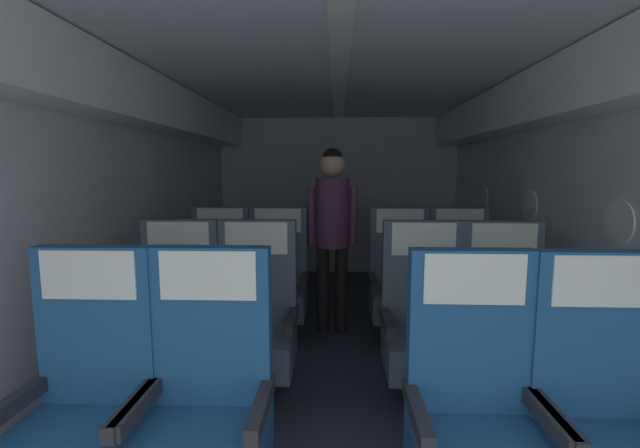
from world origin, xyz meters
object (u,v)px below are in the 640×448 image
Objects in this scene: seat_b_left_window at (177,324)px; seat_c_right_aisle at (460,285)px; seat_c_left_window at (219,283)px; seat_a_left_window at (85,409)px; seat_a_left_aisle at (206,411)px; seat_b_right_window at (424,327)px; seat_b_right_aisle at (505,328)px; seat_b_left_aisle at (255,325)px; flight_attendant at (332,220)px; seat_c_right_window at (400,285)px; seat_a_right_window at (475,419)px; seat_c_left_aisle at (277,284)px; seat_a_right_aisle at (607,424)px.

seat_b_left_window is 2.24m from seat_c_right_aisle.
seat_c_left_window is at bearing 89.85° from seat_b_left_window.
seat_a_left_window is at bearing -136.67° from seat_c_right_aisle.
seat_a_left_aisle is 1.05m from seat_b_left_window.
seat_c_left_window is at bearing 148.36° from seat_b_right_window.
seat_c_left_window is (-0.47, 1.88, 0.00)m from seat_a_left_aisle.
seat_a_left_window is 1.00× the size of seat_b_right_window.
seat_c_right_aisle is (2.02, 1.91, 0.00)m from seat_a_left_window.
seat_a_left_aisle is 1.80m from seat_b_right_aisle.
seat_b_left_aisle is 0.69× the size of flight_attendant.
flight_attendant is (-0.56, 0.15, 0.52)m from seat_c_right_window.
seat_a_right_window is at bearing 89.88° from flight_attendant.
flight_attendant is at bearing 76.74° from seat_a_left_aisle.
seat_b_left_window and seat_b_left_aisle have the same top height.
flight_attendant reaches higher than seat_a_left_aisle.
seat_a_left_aisle is 1.87m from seat_c_left_aisle.
seat_a_left_window is 1.07m from seat_b_left_aisle.
seat_c_right_window is (1.52, -0.00, 0.00)m from seat_c_left_window.
seat_c_left_window is at bearing 89.69° from seat_a_left_window.
seat_c_left_window is (-2.01, 1.91, 0.00)m from seat_a_right_aisle.
seat_c_left_aisle is (-1.51, 0.94, 0.00)m from seat_b_right_aisle.
seat_c_left_window is (-0.49, 0.94, 0.00)m from seat_b_left_aisle.
seat_a_right_aisle is at bearing 101.41° from flight_attendant.
seat_b_left_aisle is (-1.03, 0.95, 0.00)m from seat_a_right_window.
seat_b_left_aisle is at bearing 137.40° from seat_a_right_window.
seat_b_left_window is 2.01m from seat_b_right_aisle.
seat_b_right_window and seat_c_right_aisle have the same top height.
seat_c_right_window is at bearing 90.38° from seat_b_right_window.
seat_a_right_window is 1.00× the size of seat_b_left_aisle.
seat_a_left_aisle is 1.53m from seat_a_right_aisle.
seat_a_right_aisle and seat_b_right_window have the same top height.
seat_a_left_window and seat_b_right_window have the same top height.
seat_a_left_aisle and seat_b_right_aisle have the same top height.
seat_a_left_window is 1.00× the size of seat_b_left_window.
seat_a_right_aisle and seat_b_left_aisle have the same top height.
seat_b_left_aisle and seat_c_left_window have the same top height.
seat_a_right_window and seat_b_left_aisle have the same top height.
seat_b_right_window is at bearing 0.11° from seat_b_left_window.
seat_b_right_window is at bearing 41.89° from seat_a_left_aisle.
seat_a_left_aisle is at bearing 179.22° from seat_a_right_window.
seat_a_left_aisle is at bearing 178.98° from seat_a_right_aisle.
seat_a_right_window is 1.40m from seat_b_left_aisle.
seat_a_right_window is (1.53, -0.01, 0.00)m from seat_a_left_window.
seat_a_right_aisle is 1.00× the size of seat_c_right_window.
flight_attendant reaches higher than seat_a_right_aisle.
flight_attendant is (-1.05, 1.09, 0.52)m from seat_b_right_aisle.
seat_a_right_aisle is 1.00× the size of seat_c_right_aisle.
seat_b_right_aisle is at bearing 118.31° from flight_attendant.
seat_c_left_window is at bearing 154.86° from seat_b_right_aisle.
seat_b_left_window is 1.78m from seat_c_right_window.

